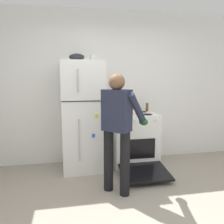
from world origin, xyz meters
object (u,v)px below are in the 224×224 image
object	(u,v)px
red_pot	(126,111)
mixing_bowl	(77,57)
refrigerator	(83,116)
coffee_mug	(93,58)
person_cook	(118,123)
pepper_mill	(147,107)
stove_range	(134,140)

from	to	relation	value
red_pot	mixing_bowl	world-z (taller)	mixing_bowl
refrigerator	coffee_mug	xyz separation A→B (m)	(0.18, 0.05, 0.95)
person_cook	pepper_mill	bearing A→B (deg)	54.41
stove_range	red_pot	bearing A→B (deg)	-168.69
stove_range	mixing_bowl	world-z (taller)	mixing_bowl
refrigerator	stove_range	distance (m)	1.00
refrigerator	pepper_mill	world-z (taller)	refrigerator
refrigerator	coffee_mug	distance (m)	0.97
mixing_bowl	person_cook	bearing A→B (deg)	-61.87
person_cook	pepper_mill	size ratio (longest dim) A/B	10.68
coffee_mug	mixing_bowl	xyz separation A→B (m)	(-0.26, -0.05, 0.01)
red_pot	mixing_bowl	distance (m)	1.20
mixing_bowl	red_pot	bearing A→B (deg)	-3.54
mixing_bowl	coffee_mug	bearing A→B (deg)	10.78
red_pot	mixing_bowl	bearing A→B (deg)	176.46
person_cook	red_pot	distance (m)	0.91
stove_range	pepper_mill	xyz separation A→B (m)	(0.30, 0.22, 0.55)
refrigerator	stove_range	xyz separation A→B (m)	(0.89, -0.02, -0.45)
red_pot	pepper_mill	xyz separation A→B (m)	(0.46, 0.25, 0.02)
pepper_mill	refrigerator	bearing A→B (deg)	-170.43
red_pot	pepper_mill	distance (m)	0.52
person_cook	red_pot	bearing A→B (deg)	68.96
person_cook	refrigerator	bearing A→B (deg)	114.03
stove_range	red_pot	xyz separation A→B (m)	(-0.16, -0.03, 0.53)
coffee_mug	mixing_bowl	distance (m)	0.27
person_cook	coffee_mug	world-z (taller)	coffee_mug
refrigerator	red_pot	size ratio (longest dim) A/B	5.44
red_pot	mixing_bowl	size ratio (longest dim) A/B	1.34
stove_range	mixing_bowl	bearing A→B (deg)	178.93
stove_range	red_pot	size ratio (longest dim) A/B	3.69
coffee_mug	red_pot	bearing A→B (deg)	-10.40
person_cook	pepper_mill	world-z (taller)	person_cook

